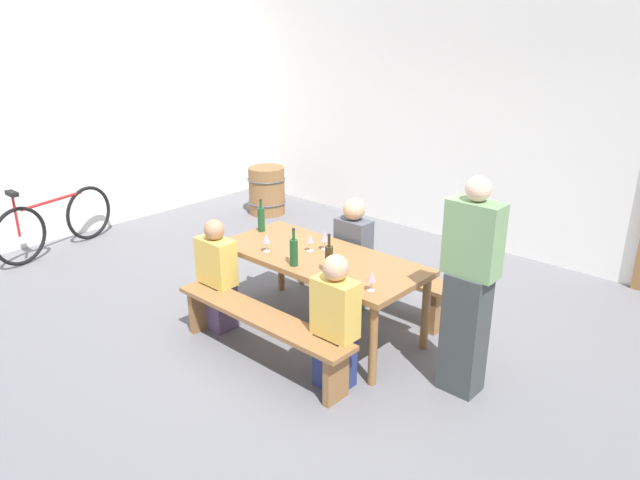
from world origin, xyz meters
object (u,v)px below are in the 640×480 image
object	(u,v)px
tasting_table	(320,264)
standing_host	(468,293)
wine_bottle_1	(329,259)
wine_glass_3	(310,239)
wine_glass_0	(340,269)
parked_bicycle_0	(55,223)
bench_near	(261,324)
bench_far	(369,272)
seated_guest_near_1	(335,325)
wine_glass_1	(324,237)
wine_bottle_0	(261,219)
seated_guest_far_0	(353,255)
wine_barrel	(267,190)
seated_guest_near_0	(217,278)
wine_bottle_2	(294,252)
wine_glass_2	(371,277)
wine_glass_4	(266,239)

from	to	relation	value
tasting_table	standing_host	bearing A→B (deg)	1.78
wine_bottle_1	wine_glass_3	distance (m)	0.54
wine_glass_0	parked_bicycle_0	distance (m)	4.35
bench_near	parked_bicycle_0	distance (m)	3.78
bench_far	seated_guest_near_1	xyz separation A→B (m)	(0.68, -1.32, 0.18)
bench_near	wine_glass_1	xyz separation A→B (m)	(-0.07, 0.87, 0.52)
wine_bottle_0	wine_bottle_1	xyz separation A→B (m)	(1.20, -0.34, 0.00)
seated_guest_far_0	wine_barrel	bearing A→B (deg)	-117.86
standing_host	wine_barrel	size ratio (longest dim) A/B	2.48
wine_glass_3	parked_bicycle_0	distance (m)	3.75
bench_near	seated_guest_near_0	size ratio (longest dim) A/B	1.74
wine_bottle_2	wine_barrel	bearing A→B (deg)	140.67
wine_glass_0	bench_near	bearing A→B (deg)	-142.38
wine_bottle_2	wine_glass_1	xyz separation A→B (m)	(-0.05, 0.45, -0.00)
tasting_table	wine_bottle_0	world-z (taller)	wine_bottle_0
wine_glass_1	wine_glass_2	bearing A→B (deg)	-25.60
wine_bottle_2	wine_glass_3	distance (m)	0.36
wine_glass_3	parked_bicycle_0	xyz separation A→B (m)	(-3.64, -0.73, -0.49)
tasting_table	bench_near	size ratio (longest dim) A/B	1.05
wine_bottle_1	seated_guest_far_0	bearing A→B (deg)	116.35
bench_near	wine_glass_4	world-z (taller)	wine_glass_4
tasting_table	wine_barrel	size ratio (longest dim) A/B	2.81
wine_bottle_1	wine_glass_0	size ratio (longest dim) A/B	1.93
wine_bottle_2	wine_barrel	size ratio (longest dim) A/B	0.48
bench_near	wine_bottle_2	world-z (taller)	wine_bottle_2
wine_glass_2	wine_glass_4	world-z (taller)	wine_glass_2
bench_far	wine_bottle_1	distance (m)	1.16
wine_bottle_0	wine_bottle_1	distance (m)	1.24
bench_far	wine_glass_3	size ratio (longest dim) A/B	11.77
bench_far	wine_bottle_2	bearing A→B (deg)	-90.94
wine_bottle_0	wine_glass_2	distance (m)	1.70
tasting_table	seated_guest_near_1	size ratio (longest dim) A/B	1.75
wine_glass_3	wine_glass_4	world-z (taller)	wine_glass_4
tasting_table	seated_guest_near_1	bearing A→B (deg)	-40.46
wine_glass_4	wine_bottle_1	bearing A→B (deg)	0.29
wine_bottle_1	wine_bottle_2	xyz separation A→B (m)	(-0.34, -0.07, -0.00)
seated_guest_far_0	standing_host	xyz separation A→B (m)	(1.54, -0.54, 0.28)
bench_far	wine_bottle_2	world-z (taller)	wine_bottle_2
wine_barrel	wine_bottle_0	bearing A→B (deg)	-43.78
bench_far	wine_barrel	xyz separation A→B (m)	(-2.98, 1.38, -0.00)
wine_glass_0	seated_guest_near_0	bearing A→B (deg)	-168.93
bench_near	seated_guest_near_1	distance (m)	0.72
parked_bicycle_0	standing_host	bearing A→B (deg)	-95.55
tasting_table	wine_glass_1	xyz separation A→B (m)	(-0.07, 0.14, 0.20)
parked_bicycle_0	wine_glass_4	bearing A→B (deg)	-95.98
wine_bottle_2	parked_bicycle_0	bearing A→B (deg)	-174.07
wine_glass_2	standing_host	size ratio (longest dim) A/B	0.10
seated_guest_near_0	seated_guest_far_0	xyz separation A→B (m)	(0.66, 1.17, 0.05)
wine_glass_3	wine_glass_2	bearing A→B (deg)	-17.53
wine_bottle_2	seated_guest_near_0	size ratio (longest dim) A/B	0.32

